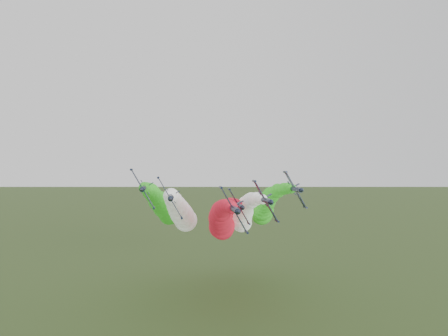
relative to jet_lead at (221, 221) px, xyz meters
The scene contains 6 objects.
jet_lead is the anchor object (origin of this frame).
jet_inner_left 17.44m from the jet_lead, 139.15° to the left, with size 13.44×81.98×23.38m.
jet_inner_right 11.80m from the jet_lead, 42.65° to the left, with size 12.93×81.48×22.87m.
jet_outer_left 25.90m from the jet_lead, 140.17° to the left, with size 13.17×81.71×23.11m.
jet_outer_right 29.62m from the jet_lead, 48.90° to the left, with size 13.65×82.19×23.59m.
jet_trail 25.75m from the jet_lead, 78.55° to the left, with size 13.10×81.65×23.04m.
Camera 1 is at (-14.49, -103.20, 46.60)m, focal length 35.00 mm.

